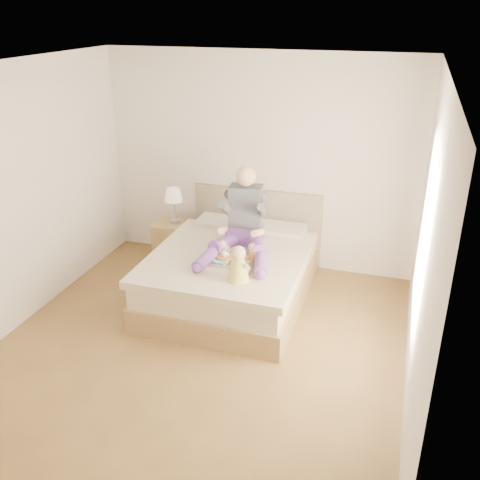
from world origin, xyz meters
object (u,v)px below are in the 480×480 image
(nightstand, at_px, (174,243))
(tray, at_px, (233,259))
(baby, at_px, (239,266))
(bed, at_px, (234,271))
(adult, at_px, (243,225))

(nightstand, height_order, tray, tray)
(baby, bearing_deg, nightstand, 140.67)
(nightstand, bearing_deg, bed, -34.00)
(adult, bearing_deg, bed, -145.07)
(tray, bearing_deg, nightstand, 144.54)
(adult, height_order, baby, adult)
(bed, height_order, baby, bed)
(adult, distance_m, tray, 0.47)
(bed, bearing_deg, tray, -71.97)
(tray, height_order, baby, baby)
(nightstand, xyz_separation_m, baby, (1.31, -1.30, 0.48))
(bed, relative_size, nightstand, 3.79)
(nightstand, xyz_separation_m, tray, (1.13, -0.91, 0.36))
(nightstand, distance_m, baby, 1.91)
(adult, relative_size, tray, 2.20)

